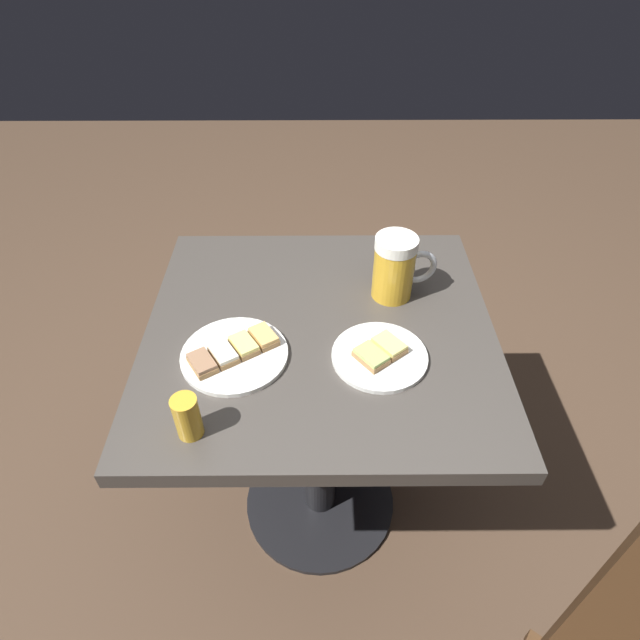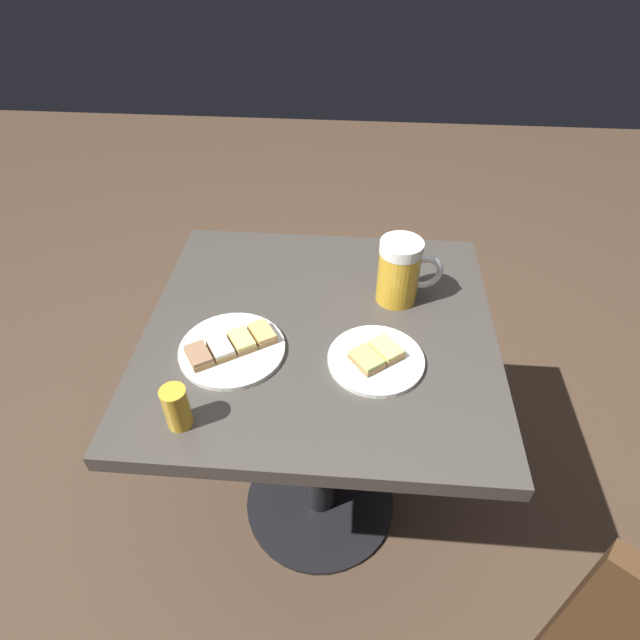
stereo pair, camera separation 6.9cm
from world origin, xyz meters
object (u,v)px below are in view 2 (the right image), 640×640
beer_mug (401,271)px  beer_glass_small (177,407)px  plate_near (232,348)px  plate_far (376,358)px

beer_mug → beer_glass_small: bearing=-136.0°
plate_near → plate_far: 0.29m
beer_glass_small → beer_mug: bearing=44.0°
plate_near → plate_far: same height
plate_near → beer_glass_small: beer_glass_small is taller
plate_far → beer_mug: beer_mug is taller
plate_near → beer_glass_small: 0.19m
plate_far → beer_mug: bearing=76.5°
plate_far → plate_near: bearing=178.8°
plate_near → plate_far: (0.29, -0.01, -0.00)m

